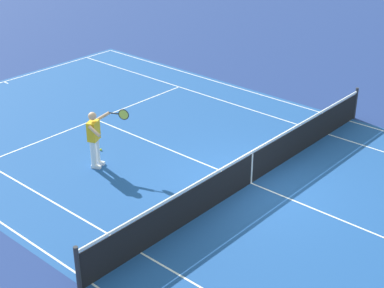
{
  "coord_description": "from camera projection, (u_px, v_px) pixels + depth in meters",
  "views": [
    {
      "loc": [
        -7.84,
        11.26,
        7.87
      ],
      "look_at": [
        1.55,
        0.63,
        0.9
      ],
      "focal_mm": 54.73,
      "sensor_mm": 36.0,
      "label": 1
    }
  ],
  "objects": [
    {
      "name": "tennis_ball",
      "position": [
        101.0,
        150.0,
        17.42
      ],
      "size": [
        0.07,
        0.07,
        0.07
      ],
      "primitive_type": "sphere",
      "color": "#CCE01E",
      "rests_on": "ground_plane"
    },
    {
      "name": "ground_plane",
      "position": [
        251.0,
        183.0,
        15.7
      ],
      "size": [
        60.0,
        60.0,
        0.0
      ],
      "primitive_type": "plane",
      "color": "navy"
    },
    {
      "name": "tennis_net",
      "position": [
        252.0,
        167.0,
        15.48
      ],
      "size": [
        0.1,
        11.7,
        1.08
      ],
      "color": "#2D2D33",
      "rests_on": "ground_plane"
    },
    {
      "name": "court_slab",
      "position": [
        251.0,
        183.0,
        15.7
      ],
      "size": [
        24.2,
        11.4,
        0.0
      ],
      "primitive_type": "cube",
      "color": "#1E4C93",
      "rests_on": "ground_plane"
    },
    {
      "name": "court_line_markings",
      "position": [
        251.0,
        183.0,
        15.7
      ],
      "size": [
        23.85,
        11.05,
        0.01
      ],
      "color": "white",
      "rests_on": "ground_plane"
    },
    {
      "name": "tennis_player_near",
      "position": [
        95.0,
        136.0,
        16.16
      ],
      "size": [
        0.9,
        0.96,
        1.7
      ],
      "color": "white",
      "rests_on": "ground_plane"
    }
  ]
}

